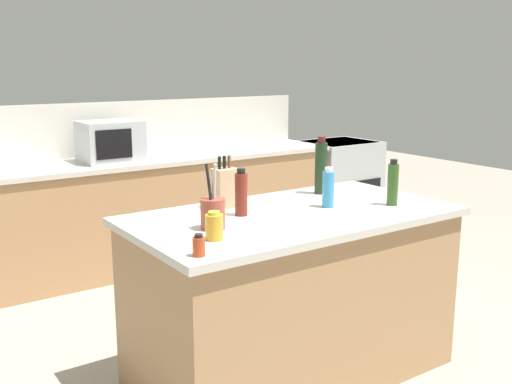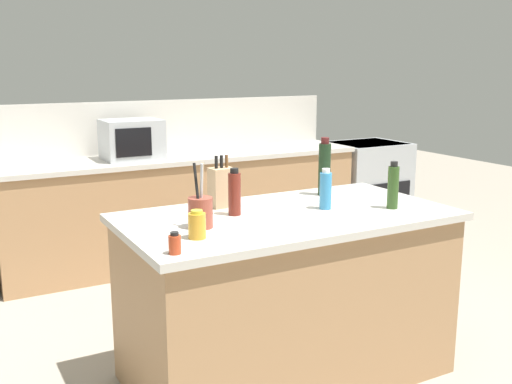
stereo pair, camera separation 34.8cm
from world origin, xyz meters
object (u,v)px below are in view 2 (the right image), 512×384
at_px(knife_block, 222,187).
at_px(olive_oil_bottle, 393,186).
at_px(microwave, 132,139).
at_px(spice_jar_paprika, 175,244).
at_px(dish_soap_bottle, 326,190).
at_px(range_oven, 366,186).
at_px(honey_jar, 197,225).
at_px(wine_bottle, 324,168).
at_px(utensil_crock, 200,211).
at_px(vinegar_bottle, 235,193).

bearing_deg(knife_block, olive_oil_bottle, -34.31).
xyz_separation_m(microwave, spice_jar_paprika, (-0.61, -2.56, -0.12)).
xyz_separation_m(microwave, dish_soap_bottle, (0.40, -2.21, -0.06)).
bearing_deg(range_oven, honey_jar, -140.72).
bearing_deg(wine_bottle, utensil_crock, -161.44).
height_order(knife_block, spice_jar_paprika, knife_block).
relative_size(vinegar_bottle, honey_jar, 1.89).
bearing_deg(utensil_crock, wine_bottle, 18.56).
bearing_deg(dish_soap_bottle, honey_jar, -167.62).
height_order(utensil_crock, spice_jar_paprika, utensil_crock).
xyz_separation_m(spice_jar_paprika, wine_bottle, (1.21, 0.65, 0.12)).
distance_m(range_oven, microwave, 2.57).
distance_m(microwave, honey_jar, 2.44).
bearing_deg(range_oven, utensil_crock, -141.82).
relative_size(microwave, vinegar_bottle, 1.88).
distance_m(knife_block, utensil_crock, 0.44).
xyz_separation_m(vinegar_bottle, dish_soap_bottle, (0.50, -0.12, -0.01)).
height_order(wine_bottle, honey_jar, wine_bottle).
bearing_deg(knife_block, utensil_crock, -132.46).
bearing_deg(honey_jar, dish_soap_bottle, 12.38).
xyz_separation_m(range_oven, dish_soap_bottle, (-2.09, -2.21, 0.58)).
bearing_deg(spice_jar_paprika, vinegar_bottle, 42.30).
height_order(spice_jar_paprika, dish_soap_bottle, dish_soap_bottle).
relative_size(olive_oil_bottle, dish_soap_bottle, 1.16).
xyz_separation_m(microwave, knife_block, (-0.07, -1.90, -0.05)).
height_order(utensil_crock, wine_bottle, wine_bottle).
bearing_deg(vinegar_bottle, dish_soap_bottle, -13.45).
distance_m(vinegar_bottle, honey_jar, 0.46).
height_order(dish_soap_bottle, honey_jar, dish_soap_bottle).
bearing_deg(olive_oil_bottle, microwave, 107.20).
bearing_deg(wine_bottle, spice_jar_paprika, -151.92).
height_order(olive_oil_bottle, wine_bottle, wine_bottle).
xyz_separation_m(vinegar_bottle, olive_oil_bottle, (0.83, -0.29, 0.01)).
relative_size(spice_jar_paprika, honey_jar, 0.72).
relative_size(vinegar_bottle, wine_bottle, 0.71).
distance_m(olive_oil_bottle, wine_bottle, 0.48).
xyz_separation_m(microwave, utensil_crock, (-0.35, -2.24, -0.08)).
bearing_deg(knife_block, vinegar_bottle, -99.16).
bearing_deg(vinegar_bottle, wine_bottle, 14.24).
bearing_deg(honey_jar, olive_oil_bottle, 0.86).
height_order(range_oven, dish_soap_bottle, dish_soap_bottle).
relative_size(vinegar_bottle, olive_oil_bottle, 0.96).
xyz_separation_m(wine_bottle, honey_jar, (-1.04, -0.48, -0.10)).
height_order(microwave, wine_bottle, wine_bottle).
bearing_deg(knife_block, honey_jar, -129.36).
relative_size(range_oven, knife_block, 3.17).
bearing_deg(olive_oil_bottle, spice_jar_paprika, -172.22).
bearing_deg(spice_jar_paprika, honey_jar, 43.95).
xyz_separation_m(knife_block, vinegar_bottle, (-0.02, -0.20, 0.00)).
xyz_separation_m(olive_oil_bottle, wine_bottle, (-0.13, 0.46, 0.04)).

